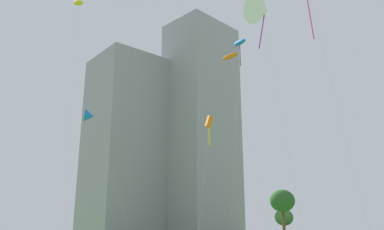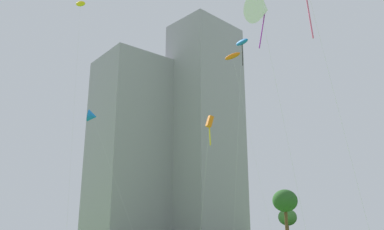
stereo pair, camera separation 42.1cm
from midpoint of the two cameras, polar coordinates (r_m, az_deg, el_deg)
name	(u,v)px [view 2 (the right image)]	position (r m, az deg, el deg)	size (l,w,h in m)	color
kite_flying_0	(242,43)	(58.36, 7.35, 10.21)	(1.14, 5.98, 28.47)	silver
kite_flying_2	(261,9)	(35.68, 10.16, 14.62)	(10.46, 7.70, 21.32)	silver
kite_flying_4	(80,4)	(58.03, -15.43, 15.03)	(1.47, 8.98, 32.13)	silver
kite_flying_5	(232,56)	(57.84, 6.01, 8.33)	(5.74, 2.64, 26.30)	silver
kite_flying_6	(92,116)	(59.25, -13.85, -0.17)	(5.62, 9.86, 18.72)	silver
kite_flying_7	(210,124)	(34.60, 2.88, -1.23)	(3.00, 7.39, 11.43)	silver
park_tree_0	(288,217)	(67.05, 13.67, -14.02)	(2.92, 2.92, 5.25)	brown
park_tree_1	(285,201)	(50.76, 13.38, -11.90)	(3.01, 3.01, 6.69)	brown
distant_highrise_0	(206,125)	(137.29, 2.04, -1.49)	(22.33, 17.76, 73.95)	#939399
distant_highrise_1	(130,144)	(134.59, -8.75, -4.17)	(22.74, 21.35, 59.47)	#939399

